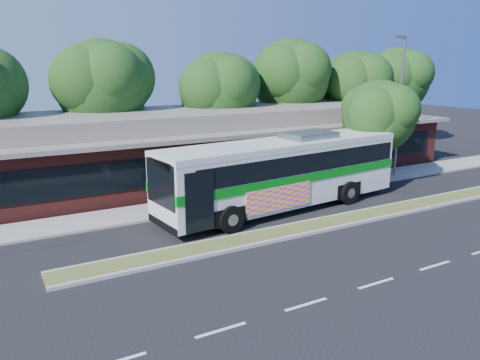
# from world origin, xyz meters

# --- Properties ---
(ground) EXTENTS (120.00, 120.00, 0.00)m
(ground) POSITION_xyz_m (0.00, 0.00, 0.00)
(ground) COLOR black
(ground) RESTS_ON ground
(median_strip) EXTENTS (26.00, 1.10, 0.15)m
(median_strip) POSITION_xyz_m (0.00, 0.60, 0.07)
(median_strip) COLOR #4F5624
(median_strip) RESTS_ON ground
(sidewalk) EXTENTS (44.00, 2.60, 0.12)m
(sidewalk) POSITION_xyz_m (0.00, 6.40, 0.06)
(sidewalk) COLOR gray
(sidewalk) RESTS_ON ground
(plaza_building) EXTENTS (33.20, 11.20, 4.45)m
(plaza_building) POSITION_xyz_m (0.00, 12.99, 2.13)
(plaza_building) COLOR #591F1C
(plaza_building) RESTS_ON ground
(lamp_post) EXTENTS (0.93, 0.18, 9.07)m
(lamp_post) POSITION_xyz_m (9.56, 6.00, 4.90)
(lamp_post) COLOR slate
(lamp_post) RESTS_ON ground
(tree_bg_b) EXTENTS (6.69, 6.00, 9.00)m
(tree_bg_b) POSITION_xyz_m (-6.57, 16.14, 6.14)
(tree_bg_b) COLOR black
(tree_bg_b) RESTS_ON ground
(tree_bg_c) EXTENTS (6.24, 5.60, 8.26)m
(tree_bg_c) POSITION_xyz_m (1.40, 15.13, 5.59)
(tree_bg_c) COLOR black
(tree_bg_c) RESTS_ON ground
(tree_bg_d) EXTENTS (6.91, 6.20, 9.37)m
(tree_bg_d) POSITION_xyz_m (8.45, 16.15, 6.42)
(tree_bg_d) COLOR black
(tree_bg_d) RESTS_ON ground
(tree_bg_e) EXTENTS (6.47, 5.80, 8.50)m
(tree_bg_e) POSITION_xyz_m (14.42, 15.14, 5.74)
(tree_bg_e) COLOR black
(tree_bg_e) RESTS_ON ground
(tree_bg_f) EXTENTS (6.69, 6.00, 8.92)m
(tree_bg_f) POSITION_xyz_m (20.43, 16.14, 6.06)
(tree_bg_f) COLOR black
(tree_bg_f) RESTS_ON ground
(transit_bus) EXTENTS (14.09, 4.47, 3.89)m
(transit_bus) POSITION_xyz_m (-0.88, 3.80, 2.17)
(transit_bus) COLOR silver
(transit_bus) RESTS_ON ground
(sidewalk_tree) EXTENTS (4.97, 4.46, 6.47)m
(sidewalk_tree) POSITION_xyz_m (7.41, 5.41, 4.34)
(sidewalk_tree) COLOR black
(sidewalk_tree) RESTS_ON ground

